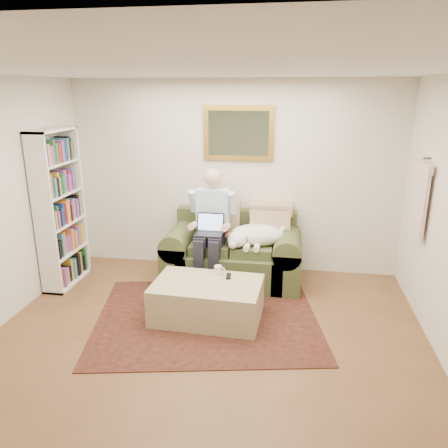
% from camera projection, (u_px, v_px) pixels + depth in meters
% --- Properties ---
extents(room_shell, '(4.51, 5.00, 2.61)m').
position_uv_depth(room_shell, '(201.00, 223.00, 3.94)').
color(room_shell, brown).
rests_on(room_shell, ground).
extents(rug, '(2.76, 2.37, 0.01)m').
position_uv_depth(rug, '(207.00, 317.00, 4.90)').
color(rug, black).
rests_on(rug, room_shell).
extents(sofa, '(1.78, 0.90, 1.07)m').
position_uv_depth(sofa, '(233.00, 258.00, 5.80)').
color(sofa, '#394524').
rests_on(sofa, room_shell).
extents(seated_man, '(0.59, 0.84, 1.49)m').
position_uv_depth(seated_man, '(211.00, 229.00, 5.55)').
color(seated_man, '#8CBAD8').
rests_on(seated_man, sofa).
extents(laptop, '(0.34, 0.27, 0.25)m').
position_uv_depth(laptop, '(210.00, 228.00, 5.48)').
color(laptop, black).
rests_on(laptop, seated_man).
extents(sleeping_dog, '(0.73, 0.46, 0.27)m').
position_uv_depth(sleeping_dog, '(257.00, 235.00, 5.55)').
color(sleeping_dog, white).
rests_on(sleeping_dog, sofa).
extents(ottoman, '(1.21, 0.81, 0.43)m').
position_uv_depth(ottoman, '(207.00, 300.00, 4.84)').
color(ottoman, tan).
rests_on(ottoman, room_shell).
extents(coffee_mug, '(0.08, 0.08, 0.10)m').
position_uv_depth(coffee_mug, '(218.00, 270.00, 4.99)').
color(coffee_mug, white).
rests_on(coffee_mug, ottoman).
extents(tv_remote, '(0.06, 0.15, 0.02)m').
position_uv_depth(tv_remote, '(229.00, 276.00, 4.92)').
color(tv_remote, black).
rests_on(tv_remote, ottoman).
extents(bookshelf, '(0.28, 0.80, 2.00)m').
position_uv_depth(bookshelf, '(60.00, 209.00, 5.52)').
color(bookshelf, white).
rests_on(bookshelf, room_shell).
extents(wall_mirror, '(0.94, 0.04, 0.72)m').
position_uv_depth(wall_mirror, '(238.00, 133.00, 5.75)').
color(wall_mirror, gold).
rests_on(wall_mirror, room_shell).
extents(hanging_shirt, '(0.06, 0.52, 0.90)m').
position_uv_depth(hanging_shirt, '(420.00, 195.00, 4.77)').
color(hanging_shirt, beige).
rests_on(hanging_shirt, room_shell).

